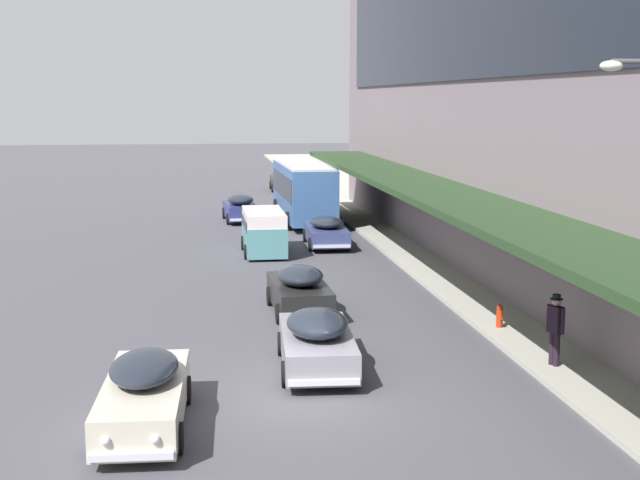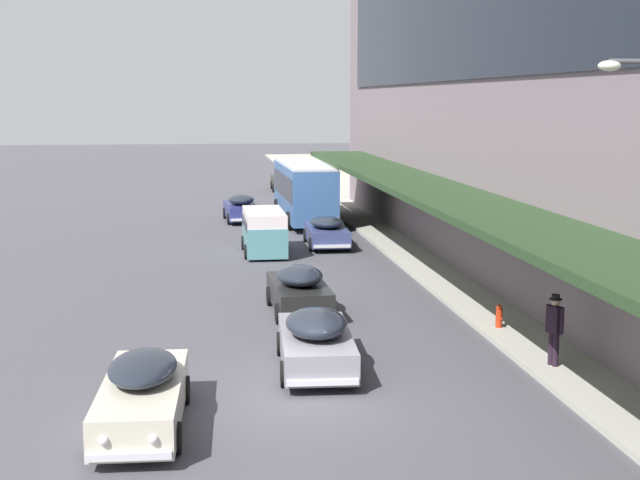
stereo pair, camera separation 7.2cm
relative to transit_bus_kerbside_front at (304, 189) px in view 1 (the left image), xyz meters
The scene contains 11 objects.
ground 30.26m from the transit_bus_kerbside_front, 96.99° to the right, with size 240.00×240.00×0.00m, color #4A484F.
transit_bus_kerbside_front is the anchor object (origin of this frame).
sedan_far_back 8.47m from the transit_bus_kerbside_front, 89.56° to the right, with size 2.02×4.76×1.45m.
sedan_oncoming_front 17.82m from the transit_bus_kerbside_front, 88.30° to the left, with size 1.91×4.43×1.62m.
sedan_second_near 27.78m from the transit_bus_kerbside_front, 96.18° to the right, with size 2.11×4.67×1.61m.
sedan_lead_near 21.68m from the transit_bus_kerbside_front, 97.23° to the right, with size 1.91×4.37×1.59m.
sedan_lead_mid 31.93m from the transit_bus_kerbside_front, 102.95° to the right, with size 1.95×5.05×1.50m.
sedan_second_mid 3.81m from the transit_bus_kerbside_front, 165.03° to the left, with size 1.97×4.53×1.56m.
vw_van 10.39m from the transit_bus_kerbside_front, 106.88° to the right, with size 1.91×4.55×1.96m.
pedestrian_at_kerb 28.68m from the transit_bus_kerbside_front, 83.95° to the right, with size 0.36×0.59×1.86m.
fire_hydrant 24.84m from the transit_bus_kerbside_front, 83.23° to the right, with size 0.20×0.40×0.70m.
Camera 1 is at (-2.28, -19.53, 6.90)m, focal length 50.00 mm.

